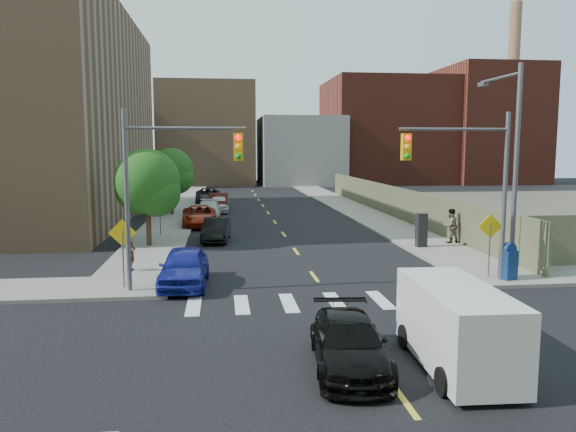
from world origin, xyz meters
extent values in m
plane|color=black|center=(0.00, 0.00, 0.00)|extent=(160.00, 160.00, 0.00)
cube|color=gray|center=(-7.75, 41.50, 0.07)|extent=(3.50, 73.00, 0.15)
cube|color=gray|center=(7.75, 41.50, 0.07)|extent=(3.50, 73.00, 0.15)
cube|color=#6D714F|center=(9.60, 28.00, 1.25)|extent=(0.12, 44.00, 2.50)
cube|color=#592319|center=(-22.00, 70.00, 6.00)|extent=(14.00, 18.00, 12.00)
cube|color=#8C6B4C|center=(-6.00, 72.00, 7.50)|extent=(14.00, 16.00, 15.00)
cube|color=gray|center=(8.00, 70.00, 5.00)|extent=(12.00, 16.00, 10.00)
cube|color=#592319|center=(22.00, 72.00, 8.00)|extent=(18.00, 18.00, 16.00)
cube|color=#592319|center=(38.00, 70.00, 9.00)|extent=(14.00, 16.00, 18.00)
cylinder|color=#8C6B4C|center=(42.00, 70.00, 14.00)|extent=(1.80, 1.80, 28.00)
cylinder|color=#59595E|center=(-7.50, 6.00, 3.50)|extent=(0.18, 0.18, 7.00)
cylinder|color=#59595E|center=(-5.25, 6.00, 6.30)|extent=(4.50, 0.12, 0.12)
cube|color=#E5A50C|center=(-3.30, 6.00, 5.60)|extent=(0.35, 0.30, 1.05)
cylinder|color=#59595E|center=(7.50, 6.00, 3.50)|extent=(0.18, 0.18, 7.00)
cylinder|color=#59595E|center=(5.25, 6.00, 6.30)|extent=(4.50, 0.12, 0.12)
cube|color=#E5A50C|center=(3.30, 6.00, 5.60)|extent=(0.35, 0.30, 1.05)
cylinder|color=#59595E|center=(8.20, 6.50, 4.50)|extent=(0.20, 0.20, 9.00)
cylinder|color=#59595E|center=(8.20, 8.20, 8.60)|extent=(0.12, 3.50, 0.12)
cube|color=#59595E|center=(8.20, 9.80, 8.50)|extent=(0.25, 0.60, 0.18)
cylinder|color=#59595E|center=(-7.80, 6.50, 1.20)|extent=(0.06, 0.06, 2.40)
cube|color=yellow|center=(-7.80, 6.50, 2.30)|extent=(1.06, 0.04, 1.06)
cylinder|color=#59595E|center=(7.20, 6.50, 1.20)|extent=(0.06, 0.06, 2.40)
cube|color=yellow|center=(7.20, 6.50, 2.30)|extent=(1.06, 0.04, 1.06)
cylinder|color=#59595E|center=(-7.80, 20.00, 1.20)|extent=(0.06, 0.06, 2.40)
cube|color=yellow|center=(-7.80, 20.00, 2.30)|extent=(1.06, 0.04, 1.06)
cylinder|color=#332114|center=(-8.00, 16.00, 1.32)|extent=(0.28, 0.28, 2.64)
sphere|color=#174614|center=(-8.00, 16.00, 3.72)|extent=(3.60, 3.60, 3.60)
sphere|color=#174614|center=(-7.50, 15.70, 3.12)|extent=(2.64, 2.64, 2.64)
sphere|color=#174614|center=(-8.40, 16.40, 3.30)|extent=(2.88, 2.88, 2.88)
cylinder|color=#332114|center=(-8.00, 31.00, 1.32)|extent=(0.28, 0.28, 2.64)
sphere|color=#174614|center=(-8.00, 31.00, 3.72)|extent=(3.60, 3.60, 3.60)
sphere|color=#174614|center=(-7.50, 30.70, 3.12)|extent=(2.64, 2.64, 2.64)
sphere|color=#174614|center=(-8.40, 31.40, 3.30)|extent=(2.88, 2.88, 2.88)
imported|color=#1B2295|center=(-5.50, 7.00, 0.78)|extent=(2.01, 4.66, 1.57)
imported|color=black|center=(-4.29, 17.89, 0.69)|extent=(1.81, 4.29, 1.38)
imported|color=maroon|center=(-5.50, 24.36, 0.74)|extent=(2.75, 5.43, 1.47)
imported|color=#B3B6BB|center=(-5.00, 28.80, 0.70)|extent=(2.23, 4.91, 1.39)
imported|color=silver|center=(-4.20, 33.03, 0.72)|extent=(1.76, 4.27, 1.45)
imported|color=#3C100C|center=(-4.20, 33.83, 0.78)|extent=(1.75, 4.78, 1.56)
imported|color=black|center=(-5.26, 40.89, 0.76)|extent=(2.68, 5.52, 1.52)
imported|color=black|center=(-0.80, -2.10, 0.65)|extent=(2.22, 4.60, 1.29)
cube|color=white|center=(1.89, -2.43, 1.12)|extent=(1.97, 4.73, 1.98)
cube|color=black|center=(1.96, -0.63, 1.39)|extent=(1.70, 1.14, 0.81)
cylinder|color=black|center=(1.10, -0.87, 0.31)|extent=(0.28, 0.69, 0.68)
cylinder|color=black|center=(2.80, -0.94, 0.31)|extent=(0.28, 0.69, 0.68)
cylinder|color=black|center=(0.99, -3.92, 0.31)|extent=(0.28, 0.69, 0.68)
cylinder|color=black|center=(2.69, -3.99, 0.31)|extent=(0.28, 0.69, 0.68)
cube|color=navy|center=(7.80, 6.00, 0.75)|extent=(0.76, 0.68, 1.20)
cylinder|color=navy|center=(7.80, 6.00, 1.38)|extent=(0.68, 0.50, 0.62)
cube|color=black|center=(6.92, 13.79, 1.07)|extent=(0.57, 0.48, 1.85)
imported|color=gray|center=(-7.98, 9.52, 0.97)|extent=(0.41, 0.61, 1.65)
imported|color=gray|center=(9.04, 14.86, 1.13)|extent=(1.13, 0.99, 1.96)
camera|label=1|loc=(-3.97, -15.55, 5.60)|focal=35.00mm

